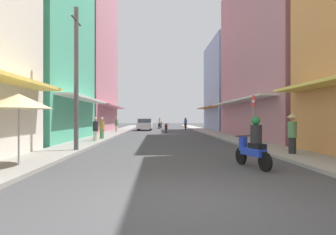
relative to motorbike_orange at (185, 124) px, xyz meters
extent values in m
plane|color=#424244|center=(-3.07, -9.51, -0.70)|extent=(107.94, 107.94, 0.00)
cube|color=gray|center=(-8.00, -9.51, -0.64)|extent=(1.96, 57.07, 0.12)
cube|color=#9E9991|center=(1.86, -9.51, -0.64)|extent=(1.96, 57.07, 0.12)
cube|color=#4CB28C|center=(-11.98, -16.61, 5.47)|extent=(6.00, 9.43, 12.35)
cube|color=silver|center=(-8.48, -16.61, 2.10)|extent=(1.10, 8.49, 0.12)
cube|color=#B7727F|center=(-11.98, -4.90, 8.28)|extent=(6.00, 12.84, 17.97)
cube|color=#B7727F|center=(-8.48, -4.90, 2.10)|extent=(1.10, 11.55, 0.12)
cube|color=#B7727F|center=(5.84, -14.59, 6.00)|extent=(6.00, 13.72, 13.41)
cube|color=silver|center=(2.34, -14.59, 2.10)|extent=(1.10, 12.35, 0.12)
cube|color=#8CA5CC|center=(5.84, -2.17, 4.73)|extent=(6.00, 9.40, 10.86)
cube|color=#D88C4C|center=(2.34, -2.17, 2.10)|extent=(1.10, 8.46, 0.12)
cylinder|color=black|center=(0.04, 0.65, -0.42)|extent=(0.11, 0.56, 0.56)
cylinder|color=black|center=(-0.03, -0.60, -0.42)|extent=(0.11, 0.56, 0.56)
cube|color=orange|center=(0.00, -0.02, -0.20)|extent=(0.33, 1.01, 0.24)
cube|color=black|center=(-0.01, -0.22, 0.00)|extent=(0.31, 0.57, 0.14)
cylinder|color=orange|center=(0.03, 0.53, 0.00)|extent=(0.28, 0.28, 0.45)
cylinder|color=black|center=(0.03, 0.53, 0.25)|extent=(0.55, 0.06, 0.03)
cylinder|color=#334C8C|center=(-0.01, -0.17, 0.35)|extent=(0.34, 0.34, 0.55)
sphere|color=red|center=(-0.01, -0.17, 0.75)|extent=(0.26, 0.26, 0.26)
cylinder|color=black|center=(-2.75, -6.81, -0.42)|extent=(0.09, 0.56, 0.56)
cylinder|color=black|center=(-2.78, -8.06, -0.42)|extent=(0.09, 0.56, 0.56)
cube|color=red|center=(-2.77, -7.48, -0.20)|extent=(0.30, 1.01, 0.24)
cube|color=black|center=(-2.77, -7.68, 0.00)|extent=(0.29, 0.57, 0.14)
cylinder|color=red|center=(-2.75, -6.93, 0.00)|extent=(0.28, 0.28, 0.45)
cylinder|color=black|center=(-2.75, -6.93, 0.25)|extent=(0.55, 0.04, 0.03)
cylinder|color=black|center=(-0.89, -26.03, -0.42)|extent=(0.22, 0.56, 0.56)
cylinder|color=black|center=(-0.57, -27.24, -0.42)|extent=(0.22, 0.56, 0.56)
cube|color=#1E38B7|center=(-0.71, -26.68, -0.20)|extent=(0.53, 1.04, 0.24)
cube|color=black|center=(-0.66, -26.87, 0.00)|extent=(0.41, 0.61, 0.14)
cylinder|color=#1E38B7|center=(-0.85, -26.15, 0.00)|extent=(0.28, 0.28, 0.45)
cylinder|color=black|center=(-0.85, -26.15, 0.25)|extent=(0.54, 0.17, 0.03)
cylinder|color=#262628|center=(-0.68, -26.82, 0.35)|extent=(0.34, 0.34, 0.55)
sphere|color=#197233|center=(-0.68, -26.82, 0.75)|extent=(0.26, 0.26, 0.26)
cylinder|color=black|center=(-3.13, 4.29, -0.42)|extent=(0.21, 0.56, 0.56)
cylinder|color=black|center=(-3.43, 3.08, -0.42)|extent=(0.21, 0.56, 0.56)
cube|color=black|center=(-3.30, 3.64, -0.20)|extent=(0.51, 1.04, 0.24)
cube|color=black|center=(-3.34, 3.44, 0.00)|extent=(0.41, 0.61, 0.14)
cylinder|color=black|center=(-3.16, 4.17, 0.00)|extent=(0.28, 0.28, 0.45)
cylinder|color=black|center=(-3.16, 4.17, 0.25)|extent=(0.54, 0.16, 0.03)
cylinder|color=beige|center=(-3.33, 3.49, 0.35)|extent=(0.34, 0.34, 0.55)
sphere|color=orange|center=(-3.33, 3.49, 0.75)|extent=(0.26, 0.26, 0.26)
cube|color=silver|center=(-5.22, -1.13, -0.10)|extent=(1.84, 4.13, 0.70)
cube|color=#333D47|center=(-5.23, -1.28, 0.45)|extent=(1.64, 2.13, 0.60)
cylinder|color=black|center=(-5.95, 0.13, -0.38)|extent=(0.19, 0.64, 0.64)
cylinder|color=black|center=(-4.45, 0.11, -0.38)|extent=(0.19, 0.64, 0.64)
cylinder|color=black|center=(-6.00, -2.37, -0.38)|extent=(0.19, 0.64, 0.64)
cylinder|color=black|center=(-4.50, -2.39, -0.38)|extent=(0.19, 0.64, 0.64)
cylinder|color=beige|center=(-7.53, -17.85, -0.34)|extent=(0.28, 0.28, 0.72)
cylinder|color=#262628|center=(-7.53, -17.85, 0.32)|extent=(0.34, 0.34, 0.61)
sphere|color=tan|center=(-7.53, -17.85, 0.77)|extent=(0.22, 0.22, 0.22)
cylinder|color=#262628|center=(1.71, -24.36, -0.33)|extent=(0.28, 0.28, 0.76)
cylinder|color=#598C59|center=(1.71, -24.36, 0.37)|extent=(0.34, 0.34, 0.64)
sphere|color=tan|center=(1.71, -24.36, 0.83)|extent=(0.22, 0.22, 0.22)
cone|color=#D1B77A|center=(1.71, -24.36, 0.93)|extent=(0.44, 0.44, 0.16)
cylinder|color=#598C59|center=(-7.48, -16.15, -0.34)|extent=(0.28, 0.28, 0.73)
cylinder|color=#BF8C3F|center=(-7.48, -16.15, 0.33)|extent=(0.34, 0.34, 0.62)
sphere|color=tan|center=(-7.48, -16.15, 0.78)|extent=(0.22, 0.22, 0.22)
cylinder|color=beige|center=(-7.87, -6.99, -0.34)|extent=(0.28, 0.28, 0.74)
cylinder|color=#598C59|center=(-7.87, -6.99, 0.34)|extent=(0.34, 0.34, 0.62)
sphere|color=tan|center=(-7.87, -6.99, 0.80)|extent=(0.22, 0.22, 0.22)
cylinder|color=#99999E|center=(-7.86, -26.53, 0.35)|extent=(0.05, 0.05, 2.10)
cone|color=beige|center=(-7.86, -26.53, 1.35)|extent=(1.93, 1.93, 0.45)
cylinder|color=#4C4C4F|center=(-7.27, -22.73, 2.53)|extent=(0.20, 0.20, 6.46)
cylinder|color=#3F382D|center=(-7.27, -22.73, 5.16)|extent=(0.08, 1.20, 0.08)
cylinder|color=gray|center=(1.03, -21.92, 0.60)|extent=(0.07, 0.07, 2.60)
cylinder|color=red|center=(1.03, -21.92, 1.65)|extent=(0.02, 0.60, 0.60)
cube|color=white|center=(1.03, -21.92, 1.65)|extent=(0.03, 0.40, 0.10)
camera|label=1|loc=(-3.66, -34.82, 0.83)|focal=28.73mm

